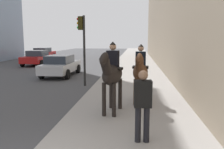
% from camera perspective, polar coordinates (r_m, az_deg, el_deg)
% --- Properties ---
extents(mounted_horse_near, '(2.15, 0.77, 2.32)m').
position_cam_1_polar(mounted_horse_near, '(7.60, -0.04, 0.20)').
color(mounted_horse_near, black).
rests_on(mounted_horse_near, sidewalk_slab).
extents(mounted_horse_far, '(2.15, 0.65, 2.22)m').
position_cam_1_polar(mounted_horse_far, '(8.96, 6.84, 0.84)').
color(mounted_horse_far, '#4C2B16').
rests_on(mounted_horse_far, sidewalk_slab).
extents(pedestrian_greeting, '(0.29, 0.42, 1.70)m').
position_cam_1_polar(pedestrian_greeting, '(5.52, 7.39, -6.47)').
color(pedestrian_greeting, black).
rests_on(pedestrian_greeting, sidewalk_slab).
extents(car_near_lane, '(4.55, 1.91, 1.44)m').
position_cam_1_polar(car_near_lane, '(16.63, -12.23, 2.20)').
color(car_near_lane, '#B7BABF').
rests_on(car_near_lane, ground).
extents(car_mid_lane, '(4.49, 1.97, 1.44)m').
position_cam_1_polar(car_mid_lane, '(31.18, -16.19, 4.93)').
color(car_mid_lane, maroon).
rests_on(car_mid_lane, ground).
extents(car_far_lane, '(3.87, 2.06, 1.44)m').
position_cam_1_polar(car_far_lane, '(24.01, -17.65, 3.89)').
color(car_far_lane, maroon).
rests_on(car_far_lane, ground).
extents(traffic_light_near_curb, '(0.20, 0.44, 3.74)m').
position_cam_1_polar(traffic_light_near_curb, '(12.75, -7.13, 8.45)').
color(traffic_light_near_curb, black).
rests_on(traffic_light_near_curb, ground).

